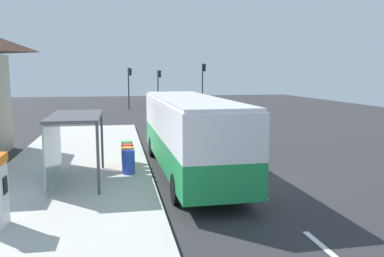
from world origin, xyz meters
TOP-DOWN VIEW (x-y plane):
  - ground_plane at (0.00, 14.00)m, footprint 56.00×92.00m
  - sidewalk_platform at (-6.40, 2.00)m, footprint 6.20×30.00m
  - lane_stripe_seg_0 at (0.25, -6.00)m, footprint 0.16×2.20m
  - lane_stripe_seg_1 at (0.25, -1.00)m, footprint 0.16×2.20m
  - lane_stripe_seg_2 at (0.25, 4.00)m, footprint 0.16×2.20m
  - lane_stripe_seg_3 at (0.25, 9.00)m, footprint 0.16×2.20m
  - lane_stripe_seg_4 at (0.25, 14.00)m, footprint 0.16×2.20m
  - lane_stripe_seg_5 at (0.25, 19.00)m, footprint 0.16×2.20m
  - lane_stripe_seg_6 at (0.25, 24.00)m, footprint 0.16×2.20m
  - lane_stripe_seg_7 at (0.25, 29.00)m, footprint 0.16×2.20m
  - bus at (-1.71, 1.76)m, footprint 2.66×11.04m
  - white_van at (2.20, 23.96)m, footprint 2.10×5.23m
  - sedan_near at (2.30, 39.66)m, footprint 1.88×4.42m
  - recycling_bin_blue at (-4.20, 1.59)m, footprint 0.52×0.52m
  - recycling_bin_orange at (-4.20, 2.29)m, footprint 0.52×0.52m
  - recycling_bin_red at (-4.20, 2.99)m, footprint 0.52×0.52m
  - recycling_bin_green at (-4.20, 3.69)m, footprint 0.52×0.52m
  - traffic_light_near_side at (5.50, 31.97)m, footprint 0.49×0.28m
  - traffic_light_far_side at (-3.10, 32.77)m, footprint 0.49×0.28m
  - traffic_light_median at (0.40, 33.57)m, footprint 0.49×0.28m
  - bus_shelter at (-6.41, 0.84)m, footprint 1.80×4.00m

SIDE VIEW (x-z plane):
  - ground_plane at x=0.00m, z-range -0.04..0.00m
  - lane_stripe_seg_0 at x=0.25m, z-range 0.00..0.01m
  - lane_stripe_seg_1 at x=0.25m, z-range 0.00..0.01m
  - lane_stripe_seg_2 at x=0.25m, z-range 0.00..0.01m
  - lane_stripe_seg_3 at x=0.25m, z-range 0.00..0.01m
  - lane_stripe_seg_4 at x=0.25m, z-range 0.00..0.01m
  - lane_stripe_seg_5 at x=0.25m, z-range 0.00..0.01m
  - lane_stripe_seg_6 at x=0.25m, z-range 0.00..0.01m
  - lane_stripe_seg_7 at x=0.25m, z-range 0.00..0.01m
  - sidewalk_platform at x=-6.40m, z-range 0.00..0.18m
  - recycling_bin_blue at x=-4.20m, z-range 0.18..1.13m
  - recycling_bin_orange at x=-4.20m, z-range 0.18..1.13m
  - recycling_bin_red at x=-4.20m, z-range 0.18..1.13m
  - recycling_bin_green at x=-4.20m, z-range 0.18..1.13m
  - sedan_near at x=2.30m, z-range 0.03..1.55m
  - white_van at x=2.20m, z-range 0.19..2.49m
  - bus at x=-1.71m, z-range 0.24..3.45m
  - bus_shelter at x=-6.41m, z-range 0.85..3.35m
  - traffic_light_median at x=0.40m, z-range 0.78..5.36m
  - traffic_light_far_side at x=-3.10m, z-range 0.81..5.63m
  - traffic_light_near_side at x=5.50m, z-range 0.86..6.19m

